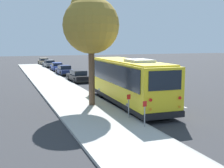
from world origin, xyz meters
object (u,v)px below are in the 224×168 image
shuttle_bus (128,80)px  parked_sedan_black (78,76)px  parked_sedan_navy (64,70)px  sign_post_far (129,106)px  sign_post_near (145,114)px  parked_sedan_blue (57,67)px  parked_sedan_tan (44,61)px  parked_sedan_gray (49,64)px  street_tree (91,22)px

shuttle_bus → parked_sedan_black: 13.20m
parked_sedan_black → parked_sedan_navy: parked_sedan_navy is taller
sign_post_far → sign_post_near: bearing=180.0°
parked_sedan_blue → parked_sedan_navy: bearing=-179.9°
shuttle_bus → parked_sedan_tan: 40.44m
parked_sedan_navy → parked_sedan_gray: size_ratio=0.94×
parked_sedan_tan → sign_post_far: bearing=176.4°
parked_sedan_gray → sign_post_near: (-39.20, 1.40, 0.23)m
parked_sedan_gray → shuttle_bus: bearing=177.4°
street_tree → sign_post_near: (-6.00, -0.95, -4.94)m
parked_sedan_gray → parked_sedan_tan: 6.93m
street_tree → parked_sedan_black: bearing=-10.7°
parked_sedan_navy → sign_post_far: 24.16m
shuttle_bus → sign_post_near: shuttle_bus is taller
parked_sedan_gray → sign_post_near: 39.22m
parked_sedan_blue → sign_post_far: bearing=178.8°
parked_sedan_gray → parked_sedan_navy: bearing=176.8°
parked_sedan_tan → sign_post_near: 46.15m
parked_sedan_gray → sign_post_near: bearing=174.9°
sign_post_near → shuttle_bus: bearing=-16.5°
sign_post_near → sign_post_far: (1.93, -0.00, 0.00)m
parked_sedan_tan → parked_sedan_black: bearing=178.4°
parked_sedan_gray → parked_sedan_tan: parked_sedan_tan is taller
parked_sedan_navy → sign_post_far: bearing=175.1°
parked_sedan_gray → parked_sedan_black: bearing=177.1°
parked_sedan_navy → parked_sedan_gray: 13.15m
shuttle_bus → parked_sedan_black: size_ratio=2.38×
parked_sedan_blue → sign_post_near: (-32.51, 1.56, 0.26)m
parked_sedan_gray → sign_post_near: size_ratio=3.33×
parked_sedan_navy → street_tree: 20.83m
parked_sedan_navy → parked_sedan_gray: (13.15, -0.03, -0.01)m
parked_sedan_blue → parked_sedan_gray: bearing=3.1°
parked_sedan_black → sign_post_far: (-16.92, 1.47, 0.25)m
parked_sedan_black → street_tree: street_tree is taller
shuttle_bus → parked_sedan_gray: bearing=2.8°
parked_sedan_tan → street_tree: 40.53m
parked_sedan_black → sign_post_far: bearing=173.1°
shuttle_bus → parked_sedan_navy: bearing=3.2°
parked_sedan_blue → shuttle_bus: bearing=-178.0°
parked_sedan_tan → street_tree: size_ratio=0.59×
sign_post_far → parked_sedan_blue: bearing=-2.9°
parked_sedan_gray → street_tree: bearing=172.8°
street_tree → sign_post_near: street_tree is taller
sign_post_near → sign_post_far: size_ratio=0.99×
parked_sedan_tan → street_tree: (-40.13, 2.33, 5.16)m
parked_sedan_navy → sign_post_far: sign_post_far is taller
shuttle_bus → street_tree: 4.79m
parked_sedan_blue → street_tree: (-26.51, 2.51, 5.19)m
parked_sedan_black → sign_post_near: bearing=173.6°
sign_post_far → parked_sedan_black: bearing=-5.0°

